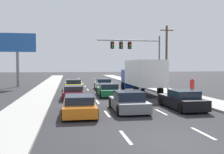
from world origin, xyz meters
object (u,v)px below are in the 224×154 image
(traffic_signal_mast, at_px, (131,48))
(utility_pole_mid, at_px, (166,55))
(car_yellow, at_px, (73,85))
(car_orange, at_px, (79,105))
(car_gray, at_px, (128,102))
(box_truck, at_px, (142,74))
(car_maroon, at_px, (73,93))
(car_green, at_px, (108,90))
(pedestrian_near_corner, at_px, (192,87))
(car_black, at_px, (182,100))
(roadside_billboard, at_px, (17,48))
(car_white, at_px, (104,84))

(traffic_signal_mast, height_order, utility_pole_mid, utility_pole_mid)
(car_yellow, distance_m, car_orange, 14.50)
(car_gray, relative_size, box_truck, 0.47)
(car_maroon, distance_m, car_orange, 7.24)
(car_maroon, height_order, box_truck, box_truck)
(car_green, xyz_separation_m, traffic_signal_mast, (4.68, 9.65, 4.59))
(car_gray, bearing_deg, pedestrian_near_corner, 34.77)
(car_orange, bearing_deg, car_maroon, 91.57)
(box_truck, relative_size, car_black, 1.98)
(utility_pole_mid, bearing_deg, roadside_billboard, 170.16)
(car_white, relative_size, roadside_billboard, 0.59)
(car_orange, bearing_deg, box_truck, 55.64)
(car_green, xyz_separation_m, car_gray, (0.02, -8.11, 0.04))
(car_white, relative_size, car_gray, 1.04)
(car_gray, relative_size, traffic_signal_mast, 0.47)
(car_yellow, height_order, car_orange, car_yellow)
(car_maroon, bearing_deg, car_orange, -88.43)
(car_orange, height_order, traffic_signal_mast, traffic_signal_mast)
(car_white, distance_m, traffic_signal_mast, 6.94)
(car_orange, height_order, utility_pole_mid, utility_pole_mid)
(car_orange, height_order, car_gray, car_gray)
(car_black, bearing_deg, traffic_signal_mast, 86.96)
(box_truck, bearing_deg, car_orange, -124.36)
(car_yellow, xyz_separation_m, traffic_signal_mast, (7.83, 3.74, 4.54))
(car_white, xyz_separation_m, car_gray, (-0.44, -14.65, 0.01))
(traffic_signal_mast, bearing_deg, car_orange, -113.09)
(car_yellow, bearing_deg, car_maroon, -91.17)
(car_white, height_order, utility_pole_mid, utility_pole_mid)
(box_truck, relative_size, pedestrian_near_corner, 4.94)
(car_orange, xyz_separation_m, roadside_billboard, (-7.20, 20.31, 4.61))
(car_orange, height_order, pedestrian_near_corner, pedestrian_near_corner)
(car_yellow, height_order, box_truck, box_truck)
(car_green, relative_size, box_truck, 0.51)
(car_gray, height_order, pedestrian_near_corner, pedestrian_near_corner)
(traffic_signal_mast, bearing_deg, pedestrian_near_corner, -81.10)
(car_white, bearing_deg, pedestrian_near_corner, -57.89)
(car_gray, bearing_deg, utility_pole_mid, 61.10)
(car_maroon, distance_m, roadside_billboard, 15.54)
(car_maroon, bearing_deg, roadside_billboard, 118.18)
(utility_pole_mid, xyz_separation_m, roadside_billboard, (-19.41, 3.37, 0.98))
(car_maroon, distance_m, car_black, 9.61)
(car_green, distance_m, utility_pole_mid, 12.89)
(car_maroon, height_order, car_orange, car_orange)
(car_maroon, bearing_deg, box_truck, 20.59)
(roadside_billboard, bearing_deg, box_truck, -36.93)
(car_maroon, relative_size, utility_pole_mid, 0.50)
(car_yellow, xyz_separation_m, roadside_billboard, (-7.15, 5.81, 4.57))
(car_white, distance_m, roadside_billboard, 12.79)
(car_white, bearing_deg, car_yellow, -170.14)
(car_yellow, relative_size, car_gray, 1.16)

